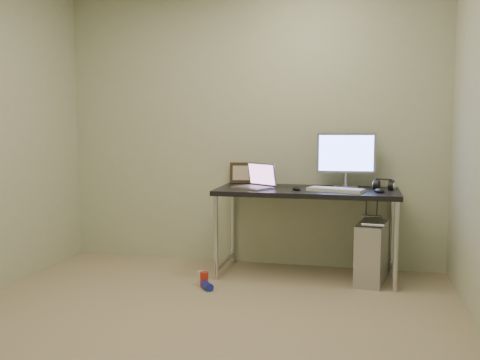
# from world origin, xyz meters

# --- Properties ---
(floor) EXTENTS (3.50, 3.50, 0.00)m
(floor) POSITION_xyz_m (0.00, 0.00, 0.00)
(floor) COLOR tan
(floor) RESTS_ON ground
(wall_back) EXTENTS (3.50, 0.02, 2.50)m
(wall_back) POSITION_xyz_m (0.00, 1.75, 1.25)
(wall_back) COLOR beige
(wall_back) RESTS_ON ground
(desk) EXTENTS (1.52, 0.66, 0.75)m
(desk) POSITION_xyz_m (0.57, 1.42, 0.67)
(desk) COLOR black
(desk) RESTS_ON ground
(tower_computer) EXTENTS (0.28, 0.50, 0.53)m
(tower_computer) POSITION_xyz_m (1.11, 1.35, 0.25)
(tower_computer) COLOR #AEAEB2
(tower_computer) RESTS_ON ground
(cable_a) EXTENTS (0.01, 0.16, 0.69)m
(cable_a) POSITION_xyz_m (1.06, 1.70, 0.40)
(cable_a) COLOR black
(cable_a) RESTS_ON ground
(cable_b) EXTENTS (0.02, 0.11, 0.71)m
(cable_b) POSITION_xyz_m (1.15, 1.68, 0.38)
(cable_b) COLOR black
(cable_b) RESTS_ON ground
(can_red) EXTENTS (0.09, 0.09, 0.12)m
(can_red) POSITION_xyz_m (-0.19, 0.92, 0.06)
(can_red) COLOR red
(can_red) RESTS_ON ground
(can_white) EXTENTS (0.07, 0.07, 0.12)m
(can_white) POSITION_xyz_m (-0.23, 0.94, 0.06)
(can_white) COLOR silver
(can_white) RESTS_ON ground
(can_blue) EXTENTS (0.12, 0.13, 0.06)m
(can_blue) POSITION_xyz_m (-0.15, 0.84, 0.03)
(can_blue) COLOR #1826AB
(can_blue) RESTS_ON ground
(laptop) EXTENTS (0.40, 0.38, 0.21)m
(laptop) POSITION_xyz_m (0.14, 1.37, 0.80)
(laptop) COLOR #AFAEB5
(laptop) RESTS_ON desk
(monitor) EXTENTS (0.51, 0.17, 0.47)m
(monitor) POSITION_xyz_m (0.88, 1.59, 1.03)
(monitor) COLOR #AFAEB5
(monitor) RESTS_ON desk
(keyboard) EXTENTS (0.48, 0.27, 0.03)m
(keyboard) POSITION_xyz_m (0.81, 1.29, 0.76)
(keyboard) COLOR silver
(keyboard) RESTS_ON desk
(mouse_right) EXTENTS (0.11, 0.14, 0.04)m
(mouse_right) POSITION_xyz_m (1.16, 1.32, 0.77)
(mouse_right) COLOR black
(mouse_right) RESTS_ON desk
(mouse_left) EXTENTS (0.10, 0.13, 0.04)m
(mouse_left) POSITION_xyz_m (0.49, 1.32, 0.77)
(mouse_left) COLOR black
(mouse_left) RESTS_ON desk
(headphones) EXTENTS (0.19, 0.11, 0.11)m
(headphones) POSITION_xyz_m (1.20, 1.54, 0.78)
(headphones) COLOR black
(headphones) RESTS_ON desk
(picture_frame) EXTENTS (0.25, 0.11, 0.19)m
(picture_frame) POSITION_xyz_m (-0.06, 1.72, 0.85)
(picture_frame) COLOR black
(picture_frame) RESTS_ON desk
(webcam) EXTENTS (0.05, 0.04, 0.13)m
(webcam) POSITION_xyz_m (0.17, 1.66, 0.85)
(webcam) COLOR silver
(webcam) RESTS_ON desk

